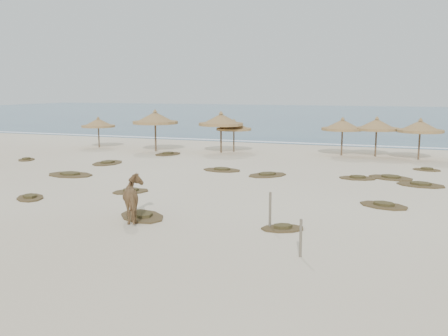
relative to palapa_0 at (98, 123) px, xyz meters
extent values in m
plane|color=beige|center=(13.25, -17.43, -1.93)|extent=(160.00, 160.00, 0.00)
cube|color=navy|center=(13.25, 57.57, -1.92)|extent=(200.00, 100.00, 0.01)
cube|color=white|center=(13.25, 8.57, -1.92)|extent=(70.00, 0.60, 0.01)
cylinder|color=brown|center=(0.00, 0.00, -1.00)|extent=(0.11, 0.11, 1.85)
cylinder|color=olive|center=(0.00, 0.00, -0.23)|extent=(2.72, 2.72, 0.16)
cone|color=olive|center=(0.00, 0.00, 0.06)|extent=(2.62, 2.62, 0.66)
cone|color=olive|center=(0.00, 0.00, 0.46)|extent=(0.32, 0.32, 0.19)
cylinder|color=brown|center=(5.46, -0.66, -0.74)|extent=(0.13, 0.13, 2.36)
cylinder|color=olive|center=(5.46, -0.66, 0.23)|extent=(4.18, 4.18, 0.20)
cone|color=olive|center=(5.46, -0.66, 0.61)|extent=(4.04, 4.04, 0.84)
cone|color=olive|center=(5.46, -0.66, 1.11)|extent=(0.40, 0.40, 0.25)
cylinder|color=brown|center=(10.37, 0.24, -0.78)|extent=(0.13, 0.13, 2.29)
cylinder|color=olive|center=(10.37, 0.24, 0.16)|extent=(4.04, 4.04, 0.20)
cone|color=olive|center=(10.37, 0.24, 0.52)|extent=(3.91, 3.91, 0.82)
cone|color=olive|center=(10.37, 0.24, 1.01)|extent=(0.39, 0.39, 0.24)
cylinder|color=brown|center=(11.07, 1.06, -1.00)|extent=(0.11, 0.11, 1.85)
cylinder|color=olive|center=(11.07, 1.06, -0.24)|extent=(2.93, 2.93, 0.16)
cone|color=olive|center=(11.07, 1.06, 0.05)|extent=(2.83, 2.83, 0.66)
cone|color=olive|center=(11.07, 1.06, 0.45)|extent=(0.32, 0.32, 0.19)
cylinder|color=brown|center=(21.14, 2.01, -0.88)|extent=(0.12, 0.12, 2.09)
cylinder|color=olive|center=(21.14, 2.01, -0.02)|extent=(3.28, 3.28, 0.18)
cone|color=olive|center=(21.14, 2.01, 0.31)|extent=(3.17, 3.17, 0.75)
cone|color=olive|center=(21.14, 2.01, 0.76)|extent=(0.36, 0.36, 0.22)
cylinder|color=brown|center=(18.88, 1.71, -0.91)|extent=(0.12, 0.12, 2.04)
cylinder|color=olive|center=(18.88, 1.71, -0.06)|extent=(3.41, 3.41, 0.17)
cone|color=olive|center=(18.88, 1.71, 0.26)|extent=(3.30, 3.30, 0.73)
cone|color=olive|center=(18.88, 1.71, 0.69)|extent=(0.35, 0.35, 0.21)
cylinder|color=brown|center=(23.92, 1.32, -0.88)|extent=(0.12, 0.12, 2.09)
cylinder|color=olive|center=(23.92, 1.32, -0.02)|extent=(3.38, 3.38, 0.18)
cone|color=olive|center=(23.92, 1.32, 0.31)|extent=(3.27, 3.27, 0.75)
cone|color=olive|center=(23.92, 1.32, 0.76)|extent=(0.36, 0.36, 0.22)
imported|color=olive|center=(14.26, -18.66, -1.13)|extent=(1.84, 2.02, 1.60)
cylinder|color=#6A6050|center=(20.57, -20.50, -1.38)|extent=(0.09, 0.09, 1.08)
cylinder|color=#6A6050|center=(19.01, -17.96, -1.31)|extent=(0.11, 0.11, 1.23)
camera|label=1|loc=(23.23, -33.77, 2.72)|focal=40.00mm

